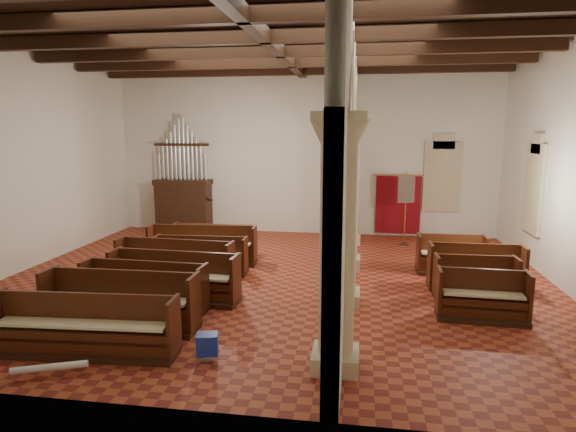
# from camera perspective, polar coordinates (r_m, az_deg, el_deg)

# --- Properties ---
(floor) EXTENTS (14.00, 14.00, 0.00)m
(floor) POSITION_cam_1_polar(r_m,az_deg,el_deg) (12.55, -1.57, -7.56)
(floor) COLOR #9D3E22
(floor) RESTS_ON ground
(ceiling) EXTENTS (14.00, 14.00, 0.00)m
(ceiling) POSITION_cam_1_polar(r_m,az_deg,el_deg) (12.17, -1.71, 20.47)
(ceiling) COLOR black
(ceiling) RESTS_ON wall_back
(wall_back) EXTENTS (14.00, 0.02, 6.00)m
(wall_back) POSITION_cam_1_polar(r_m,az_deg,el_deg) (17.92, 1.79, 7.48)
(wall_back) COLOR white
(wall_back) RESTS_ON floor
(wall_front) EXTENTS (14.00, 0.02, 6.00)m
(wall_front) POSITION_cam_1_polar(r_m,az_deg,el_deg) (6.21, -11.51, 2.54)
(wall_front) COLOR white
(wall_front) RESTS_ON floor
(wall_left) EXTENTS (0.02, 12.00, 6.00)m
(wall_left) POSITION_cam_1_polar(r_m,az_deg,el_deg) (14.92, -29.28, 5.71)
(wall_left) COLOR white
(wall_left) RESTS_ON floor
(ceiling_beams) EXTENTS (13.80, 11.80, 0.30)m
(ceiling_beams) POSITION_cam_1_polar(r_m,az_deg,el_deg) (12.14, -1.71, 19.64)
(ceiling_beams) COLOR #351B11
(ceiling_beams) RESTS_ON wall_back
(arcade) EXTENTS (0.90, 11.90, 6.00)m
(arcade) POSITION_cam_1_polar(r_m,az_deg,el_deg) (11.79, 7.10, 8.84)
(arcade) COLOR beige
(arcade) RESTS_ON floor
(window_right_b) EXTENTS (0.03, 1.00, 2.20)m
(window_right_b) POSITION_cam_1_polar(r_m,az_deg,el_deg) (15.16, 27.25, 2.88)
(window_right_b) COLOR #398168
(window_right_b) RESTS_ON wall_right
(window_back) EXTENTS (1.00, 0.03, 2.20)m
(window_back) POSITION_cam_1_polar(r_m,az_deg,el_deg) (18.06, 17.78, 4.48)
(window_back) COLOR #398168
(window_back) RESTS_ON wall_back
(pipe_organ) EXTENTS (2.10, 0.85, 4.40)m
(pipe_organ) POSITION_cam_1_polar(r_m,az_deg,el_deg) (18.66, -12.28, 2.33)
(pipe_organ) COLOR #351B11
(pipe_organ) RESTS_ON floor
(lectern) EXTENTS (0.60, 0.61, 1.41)m
(lectern) POSITION_cam_1_polar(r_m,az_deg,el_deg) (18.49, -9.78, -0.13)
(lectern) COLOR #372611
(lectern) RESTS_ON floor
(dossal_curtain) EXTENTS (1.80, 0.07, 2.17)m
(dossal_curtain) POSITION_cam_1_polar(r_m,az_deg,el_deg) (17.94, 12.90, 1.34)
(dossal_curtain) COLOR maroon
(dossal_curtain) RESTS_ON floor
(processional_banner) EXTENTS (0.56, 0.72, 2.52)m
(processional_banner) POSITION_cam_1_polar(r_m,az_deg,el_deg) (16.60, 13.68, -0.60)
(processional_banner) COLOR #351B11
(processional_banner) RESTS_ON floor
(hymnal_box_a) EXTENTS (0.41, 0.36, 0.35)m
(hymnal_box_a) POSITION_cam_1_polar(r_m,az_deg,el_deg) (8.43, -9.54, -14.73)
(hymnal_box_a) COLOR navy
(hymnal_box_a) RESTS_ON floor
(hymnal_box_b) EXTENTS (0.42, 0.39, 0.34)m
(hymnal_box_b) POSITION_cam_1_polar(r_m,az_deg,el_deg) (10.47, -11.08, -9.83)
(hymnal_box_b) COLOR navy
(hymnal_box_b) RESTS_ON floor
(hymnal_box_c) EXTENTS (0.38, 0.33, 0.34)m
(hymnal_box_c) POSITION_cam_1_polar(r_m,az_deg,el_deg) (12.68, -8.78, -6.22)
(hymnal_box_c) COLOR #161D98
(hymnal_box_c) RESTS_ON floor
(tube_heater_a) EXTENTS (1.08, 0.53, 0.11)m
(tube_heater_a) POSITION_cam_1_polar(r_m,az_deg,el_deg) (8.69, -26.41, -15.77)
(tube_heater_a) COLOR white
(tube_heater_a) RESTS_ON floor
(tube_heater_b) EXTENTS (0.86, 0.25, 0.09)m
(tube_heater_b) POSITION_cam_1_polar(r_m,az_deg,el_deg) (9.32, -18.02, -13.40)
(tube_heater_b) COLOR white
(tube_heater_b) RESTS_ON floor
(nave_pew_0) EXTENTS (3.27, 0.88, 1.04)m
(nave_pew_0) POSITION_cam_1_polar(r_m,az_deg,el_deg) (9.18, -23.00, -12.87)
(nave_pew_0) COLOR #351B11
(nave_pew_0) RESTS_ON floor
(nave_pew_1) EXTENTS (3.05, 0.78, 1.12)m
(nave_pew_1) POSITION_cam_1_polar(r_m,az_deg,el_deg) (10.04, -19.21, -10.46)
(nave_pew_1) COLOR #351B11
(nave_pew_1) RESTS_ON floor
(nave_pew_2) EXTENTS (2.74, 0.82, 1.05)m
(nave_pew_2) POSITION_cam_1_polar(r_m,az_deg,el_deg) (10.85, -16.64, -8.91)
(nave_pew_2) COLOR #351B11
(nave_pew_2) RESTS_ON floor
(nave_pew_3) EXTENTS (3.00, 0.89, 1.11)m
(nave_pew_3) POSITION_cam_1_polar(r_m,az_deg,el_deg) (11.28, -13.33, -7.92)
(nave_pew_3) COLOR #351B11
(nave_pew_3) RESTS_ON floor
(nave_pew_4) EXTENTS (3.07, 0.86, 1.07)m
(nave_pew_4) POSITION_cam_1_polar(r_m,az_deg,el_deg) (12.68, -13.25, -5.99)
(nave_pew_4) COLOR #351B11
(nave_pew_4) RESTS_ON floor
(nave_pew_5) EXTENTS (2.55, 0.76, 0.99)m
(nave_pew_5) POSITION_cam_1_polar(r_m,az_deg,el_deg) (13.27, -10.33, -5.27)
(nave_pew_5) COLOR #351B11
(nave_pew_5) RESTS_ON floor
(nave_pew_6) EXTENTS (3.16, 0.93, 1.10)m
(nave_pew_6) POSITION_cam_1_polar(r_m,az_deg,el_deg) (14.22, -10.10, -4.09)
(nave_pew_6) COLOR #351B11
(nave_pew_6) RESTS_ON floor
(nave_pew_7) EXTENTS (2.45, 0.68, 0.97)m
(nave_pew_7) POSITION_cam_1_polar(r_m,az_deg,el_deg) (15.00, -9.05, -3.48)
(nave_pew_7) COLOR #351B11
(nave_pew_7) RESTS_ON floor
(aisle_pew_0) EXTENTS (1.80, 0.76, 1.02)m
(aisle_pew_0) POSITION_cam_1_polar(r_m,az_deg,el_deg) (10.67, 21.98, -9.55)
(aisle_pew_0) COLOR #351B11
(aisle_pew_0) RESTS_ON floor
(aisle_pew_1) EXTENTS (1.81, 0.70, 1.00)m
(aisle_pew_1) POSITION_cam_1_polar(r_m,az_deg,el_deg) (11.84, 21.28, -7.63)
(aisle_pew_1) COLOR #351B11
(aisle_pew_1) RESTS_ON floor
(aisle_pew_2) EXTENTS (2.21, 0.75, 1.10)m
(aisle_pew_2) POSITION_cam_1_polar(r_m,az_deg,el_deg) (12.56, 21.31, -6.48)
(aisle_pew_2) COLOR #351B11
(aisle_pew_2) RESTS_ON floor
(aisle_pew_3) EXTENTS (1.79, 0.71, 1.05)m
(aisle_pew_3) POSITION_cam_1_polar(r_m,az_deg,el_deg) (13.72, 18.73, -5.02)
(aisle_pew_3) COLOR #351B11
(aisle_pew_3) RESTS_ON floor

